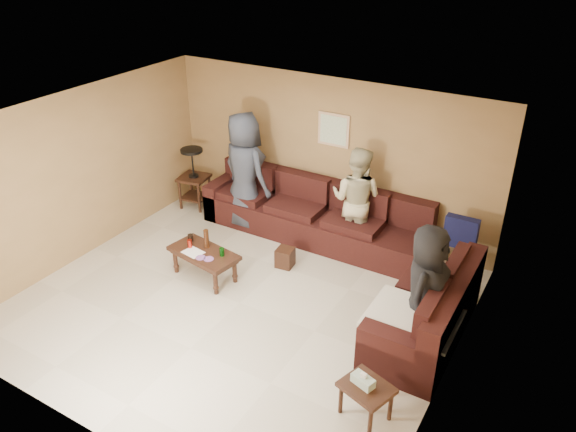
{
  "coord_description": "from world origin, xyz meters",
  "views": [
    {
      "loc": [
        3.64,
        -4.9,
        4.59
      ],
      "look_at": [
        0.25,
        0.85,
        1.0
      ],
      "focal_mm": 35.0,
      "sensor_mm": 36.0,
      "label": 1
    }
  ],
  "objects_px": {
    "person_right": "(425,289)",
    "side_table_right": "(366,389)",
    "coffee_table": "(204,255)",
    "waste_bin": "(285,257)",
    "person_left": "(245,171)",
    "end_table_left": "(194,177)",
    "person_middle": "(356,200)",
    "sectional_sofa": "(345,247)"
  },
  "relations": [
    {
      "from": "sectional_sofa",
      "to": "coffee_table",
      "type": "height_order",
      "value": "sectional_sofa"
    },
    {
      "from": "end_table_left",
      "to": "waste_bin",
      "type": "height_order",
      "value": "end_table_left"
    },
    {
      "from": "coffee_table",
      "to": "side_table_right",
      "type": "height_order",
      "value": "coffee_table"
    },
    {
      "from": "coffee_table",
      "to": "waste_bin",
      "type": "xyz_separation_m",
      "value": [
        0.84,
        0.82,
        -0.22
      ]
    },
    {
      "from": "end_table_left",
      "to": "person_right",
      "type": "xyz_separation_m",
      "value": [
        4.63,
        -1.52,
        0.24
      ]
    },
    {
      "from": "person_left",
      "to": "person_right",
      "type": "distance_m",
      "value": 3.77
    },
    {
      "from": "side_table_right",
      "to": "waste_bin",
      "type": "height_order",
      "value": "side_table_right"
    },
    {
      "from": "person_left",
      "to": "person_right",
      "type": "bearing_deg",
      "value": 174.64
    },
    {
      "from": "waste_bin",
      "to": "person_right",
      "type": "xyz_separation_m",
      "value": [
        2.27,
        -0.66,
        0.66
      ]
    },
    {
      "from": "coffee_table",
      "to": "person_middle",
      "type": "distance_m",
      "value": 2.4
    },
    {
      "from": "person_left",
      "to": "person_right",
      "type": "relative_size",
      "value": 1.2
    },
    {
      "from": "side_table_right",
      "to": "person_middle",
      "type": "distance_m",
      "value": 3.39
    },
    {
      "from": "person_left",
      "to": "coffee_table",
      "type": "bearing_deg",
      "value": 120.23
    },
    {
      "from": "end_table_left",
      "to": "person_right",
      "type": "relative_size",
      "value": 0.67
    },
    {
      "from": "side_table_right",
      "to": "person_left",
      "type": "xyz_separation_m",
      "value": [
        -3.36,
        2.79,
        0.6
      ]
    },
    {
      "from": "coffee_table",
      "to": "person_left",
      "type": "bearing_deg",
      "value": 103.07
    },
    {
      "from": "person_right",
      "to": "side_table_right",
      "type": "bearing_deg",
      "value": 174.32
    },
    {
      "from": "person_middle",
      "to": "person_right",
      "type": "distance_m",
      "value": 2.32
    },
    {
      "from": "side_table_right",
      "to": "person_right",
      "type": "relative_size",
      "value": 0.37
    },
    {
      "from": "end_table_left",
      "to": "person_left",
      "type": "xyz_separation_m",
      "value": [
        1.15,
        -0.08,
        0.4
      ]
    },
    {
      "from": "sectional_sofa",
      "to": "person_right",
      "type": "distance_m",
      "value": 1.92
    },
    {
      "from": "sectional_sofa",
      "to": "person_middle",
      "type": "bearing_deg",
      "value": 100.53
    },
    {
      "from": "coffee_table",
      "to": "person_left",
      "type": "distance_m",
      "value": 1.76
    },
    {
      "from": "side_table_right",
      "to": "person_left",
      "type": "relative_size",
      "value": 0.31
    },
    {
      "from": "waste_bin",
      "to": "person_right",
      "type": "relative_size",
      "value": 0.18
    },
    {
      "from": "person_right",
      "to": "person_middle",
      "type": "bearing_deg",
      "value": 43.6
    },
    {
      "from": "end_table_left",
      "to": "person_middle",
      "type": "relative_size",
      "value": 0.65
    },
    {
      "from": "end_table_left",
      "to": "person_right",
      "type": "bearing_deg",
      "value": -18.16
    },
    {
      "from": "person_middle",
      "to": "person_left",
      "type": "bearing_deg",
      "value": 5.46
    },
    {
      "from": "person_left",
      "to": "waste_bin",
      "type": "bearing_deg",
      "value": 164.3
    },
    {
      "from": "sectional_sofa",
      "to": "waste_bin",
      "type": "relative_size",
      "value": 16.13
    },
    {
      "from": "waste_bin",
      "to": "side_table_right",
      "type": "bearing_deg",
      "value": -43.06
    },
    {
      "from": "end_table_left",
      "to": "side_table_right",
      "type": "height_order",
      "value": "end_table_left"
    },
    {
      "from": "coffee_table",
      "to": "person_right",
      "type": "relative_size",
      "value": 0.67
    },
    {
      "from": "person_middle",
      "to": "coffee_table",
      "type": "bearing_deg",
      "value": 49.53
    },
    {
      "from": "waste_bin",
      "to": "person_right",
      "type": "height_order",
      "value": "person_right"
    },
    {
      "from": "sectional_sofa",
      "to": "side_table_right",
      "type": "relative_size",
      "value": 7.72
    },
    {
      "from": "coffee_table",
      "to": "person_middle",
      "type": "height_order",
      "value": "person_middle"
    },
    {
      "from": "end_table_left",
      "to": "person_middle",
      "type": "bearing_deg",
      "value": 2.7
    },
    {
      "from": "coffee_table",
      "to": "person_right",
      "type": "height_order",
      "value": "person_right"
    },
    {
      "from": "end_table_left",
      "to": "waste_bin",
      "type": "xyz_separation_m",
      "value": [
        2.36,
        -0.86,
        -0.42
      ]
    },
    {
      "from": "coffee_table",
      "to": "waste_bin",
      "type": "distance_m",
      "value": 1.2
    }
  ]
}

